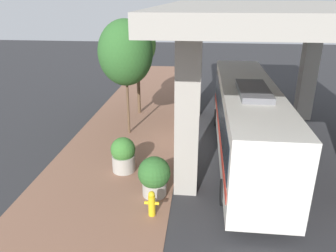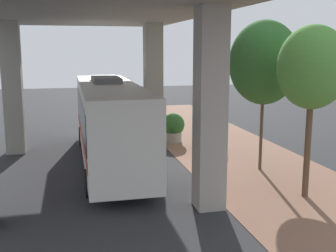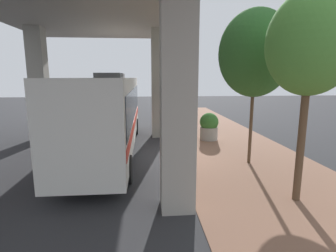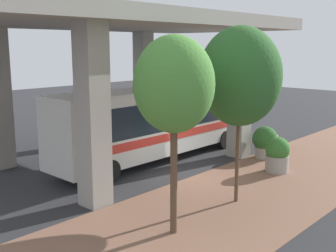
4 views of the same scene
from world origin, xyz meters
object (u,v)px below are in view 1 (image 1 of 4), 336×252
fire_hydrant (152,203)px  street_tree_far (126,53)px  planter_front (154,176)px  street_tree_near (137,45)px  bus (246,118)px  planter_middle (123,155)px

fire_hydrant → street_tree_far: size_ratio=0.16×
planter_front → street_tree_far: bearing=111.1°
street_tree_far → planter_front: bearing=-68.9°
fire_hydrant → street_tree_far: (-2.45, 7.42, 4.06)m
planter_front → street_tree_near: (-2.41, 9.58, 3.65)m
bus → fire_hydrant: bearing=-127.2°
planter_middle → street_tree_far: bearing=99.3°
fire_hydrant → planter_middle: (-1.74, 3.07, 0.30)m
bus → street_tree_far: (-6.19, 2.49, 2.49)m
bus → street_tree_near: 8.98m
planter_front → bus: bearing=43.3°
fire_hydrant → planter_front: (-0.10, 1.32, 0.34)m
street_tree_near → bus: bearing=-43.7°
fire_hydrant → bus: bearing=52.8°
bus → street_tree_near: street_tree_near is taller
planter_front → planter_middle: bearing=133.2°
fire_hydrant → planter_middle: planter_middle is taller
fire_hydrant → street_tree_near: 11.88m
fire_hydrant → planter_front: bearing=94.1°
planter_front → street_tree_near: street_tree_near is taller
fire_hydrant → street_tree_near: street_tree_near is taller
street_tree_near → planter_front: bearing=-75.9°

